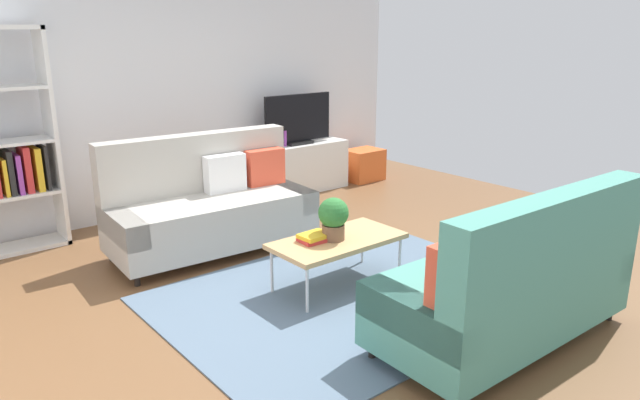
% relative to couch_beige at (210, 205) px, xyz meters
% --- Properties ---
extents(ground_plane, '(7.68, 7.68, 0.00)m').
position_rel_couch_beige_xyz_m(ground_plane, '(0.44, -1.29, -0.45)').
color(ground_plane, brown).
extents(wall_far, '(6.40, 0.12, 2.90)m').
position_rel_couch_beige_xyz_m(wall_far, '(0.44, 1.51, 1.00)').
color(wall_far, silver).
rests_on(wall_far, ground_plane).
extents(area_rug, '(2.90, 2.20, 0.01)m').
position_rel_couch_beige_xyz_m(area_rug, '(0.33, -1.62, -0.44)').
color(area_rug, slate).
rests_on(area_rug, ground_plane).
extents(couch_beige, '(1.95, 0.96, 1.10)m').
position_rel_couch_beige_xyz_m(couch_beige, '(0.00, 0.00, 0.00)').
color(couch_beige, '#B2ADA3').
rests_on(couch_beige, ground_plane).
extents(couch_green, '(1.92, 0.89, 1.10)m').
position_rel_couch_beige_xyz_m(couch_green, '(0.66, -2.84, 0.00)').
color(couch_green, teal).
rests_on(couch_green, ground_plane).
extents(coffee_table, '(1.10, 0.56, 0.42)m').
position_rel_couch_beige_xyz_m(coffee_table, '(0.38, -1.42, -0.05)').
color(coffee_table, tan).
rests_on(coffee_table, ground_plane).
extents(tv_console, '(1.40, 0.44, 0.64)m').
position_rel_couch_beige_xyz_m(tv_console, '(1.93, 1.17, -0.13)').
color(tv_console, silver).
rests_on(tv_console, ground_plane).
extents(tv, '(1.00, 0.20, 0.64)m').
position_rel_couch_beige_xyz_m(tv, '(1.93, 1.15, 0.51)').
color(tv, black).
rests_on(tv, tv_console).
extents(storage_trunk, '(0.52, 0.40, 0.44)m').
position_rel_couch_beige_xyz_m(storage_trunk, '(3.03, 1.07, -0.23)').
color(storage_trunk, orange).
rests_on(storage_trunk, ground_plane).
extents(potted_plant, '(0.25, 0.25, 0.35)m').
position_rel_couch_beige_xyz_m(potted_plant, '(0.34, -1.41, 0.16)').
color(potted_plant, brown).
rests_on(potted_plant, coffee_table).
extents(table_book_0, '(0.25, 0.20, 0.03)m').
position_rel_couch_beige_xyz_m(table_book_0, '(0.19, -1.35, -0.01)').
color(table_book_0, red).
rests_on(table_book_0, coffee_table).
extents(table_book_1, '(0.25, 0.19, 0.03)m').
position_rel_couch_beige_xyz_m(table_book_1, '(0.19, -1.35, 0.02)').
color(table_book_1, gold).
rests_on(table_book_1, table_book_0).
extents(vase_0, '(0.14, 0.14, 0.16)m').
position_rel_couch_beige_xyz_m(vase_0, '(1.35, 1.22, 0.27)').
color(vase_0, '#B24C4C').
rests_on(vase_0, tv_console).
extents(vase_1, '(0.10, 0.10, 0.19)m').
position_rel_couch_beige_xyz_m(vase_1, '(1.55, 1.22, 0.29)').
color(vase_1, '#B24C4C').
rests_on(vase_1, tv_console).
extents(bottle_0, '(0.04, 0.04, 0.20)m').
position_rel_couch_beige_xyz_m(bottle_0, '(1.71, 1.13, 0.29)').
color(bottle_0, purple).
rests_on(bottle_0, tv_console).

